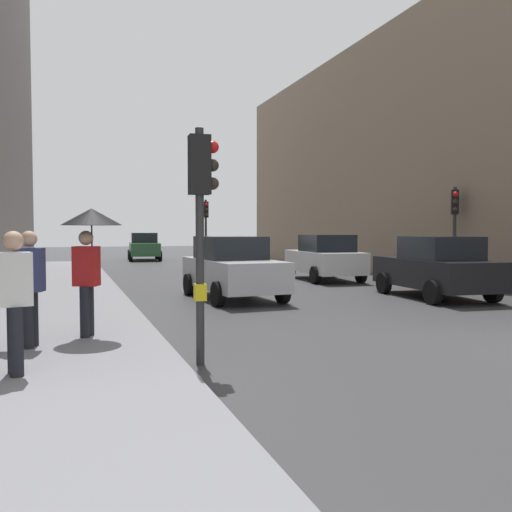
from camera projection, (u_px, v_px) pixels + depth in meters
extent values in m
cube|color=gray|center=(63.00, 311.00, 12.92)|extent=(3.22, 40.00, 0.16)
cube|color=gray|center=(508.00, 154.00, 25.26)|extent=(12.00, 35.39, 10.70)
cylinder|color=#2D2D2D|center=(206.00, 233.00, 29.70)|extent=(0.12, 0.12, 3.54)
cube|color=black|center=(206.00, 210.00, 29.65)|extent=(0.24, 0.30, 0.84)
cube|color=yellow|center=(206.00, 247.00, 29.74)|extent=(0.20, 0.16, 0.24)
sphere|color=red|center=(207.00, 205.00, 29.46)|extent=(0.18, 0.18, 0.18)
sphere|color=#2D231E|center=(207.00, 209.00, 29.47)|extent=(0.18, 0.18, 0.18)
sphere|color=#2D231E|center=(207.00, 214.00, 29.48)|extent=(0.18, 0.18, 0.18)
cylinder|color=#2D2D2D|center=(454.00, 237.00, 19.24)|extent=(0.12, 0.12, 3.42)
cube|color=black|center=(455.00, 202.00, 19.19)|extent=(0.36, 0.38, 0.84)
cube|color=yellow|center=(454.00, 256.00, 19.27)|extent=(0.25, 0.24, 0.24)
sphere|color=red|center=(456.00, 194.00, 18.99)|extent=(0.18, 0.18, 0.18)
sphere|color=#2D231E|center=(456.00, 202.00, 19.00)|extent=(0.18, 0.18, 0.18)
sphere|color=#2D231E|center=(455.00, 210.00, 19.02)|extent=(0.18, 0.18, 0.18)
cylinder|color=#2D2D2D|center=(200.00, 247.00, 8.00)|extent=(0.12, 0.12, 3.39)
cube|color=black|center=(199.00, 165.00, 7.95)|extent=(0.31, 0.25, 0.84)
cube|color=yellow|center=(200.00, 292.00, 8.03)|extent=(0.17, 0.21, 0.24)
sphere|color=red|center=(213.00, 147.00, 7.99)|extent=(0.18, 0.18, 0.18)
sphere|color=#2D231E|center=(213.00, 165.00, 8.00)|extent=(0.18, 0.18, 0.18)
sphere|color=#2D231E|center=(213.00, 184.00, 8.01)|extent=(0.18, 0.18, 0.18)
cube|color=silver|center=(324.00, 262.00, 21.64)|extent=(2.02, 4.29, 0.80)
cube|color=black|center=(327.00, 243.00, 21.37)|extent=(1.70, 2.08, 0.64)
cylinder|color=black|center=(291.00, 270.00, 22.72)|extent=(0.25, 0.65, 0.64)
cylinder|color=black|center=(332.00, 269.00, 23.20)|extent=(0.25, 0.65, 0.64)
cylinder|color=black|center=(315.00, 275.00, 20.12)|extent=(0.25, 0.65, 0.64)
cylinder|color=black|center=(361.00, 274.00, 20.60)|extent=(0.25, 0.65, 0.64)
cube|color=black|center=(435.00, 273.00, 16.00)|extent=(2.09, 4.32, 0.80)
cube|color=black|center=(440.00, 248.00, 15.73)|extent=(1.74, 2.11, 0.64)
cylinder|color=black|center=(384.00, 283.00, 17.10)|extent=(0.26, 0.65, 0.64)
cylinder|color=black|center=(436.00, 282.00, 17.55)|extent=(0.26, 0.65, 0.64)
cylinder|color=black|center=(433.00, 293.00, 14.49)|extent=(0.26, 0.65, 0.64)
cylinder|color=black|center=(493.00, 291.00, 14.94)|extent=(0.26, 0.65, 0.64)
cube|color=#BCBCC1|center=(233.00, 273.00, 15.73)|extent=(2.07, 4.31, 0.80)
cube|color=black|center=(230.00, 248.00, 15.92)|extent=(1.72, 2.10, 0.64)
cylinder|color=black|center=(283.00, 291.00, 14.84)|extent=(0.26, 0.65, 0.64)
cylinder|color=black|center=(218.00, 294.00, 14.16)|extent=(0.26, 0.65, 0.64)
cylinder|color=black|center=(246.00, 282.00, 17.33)|extent=(0.26, 0.65, 0.64)
cylinder|color=black|center=(189.00, 285.00, 16.65)|extent=(0.26, 0.65, 0.64)
cube|color=#2D6038|center=(144.00, 249.00, 36.06)|extent=(2.11, 4.32, 0.80)
cube|color=black|center=(144.00, 238.00, 36.26)|extent=(1.75, 2.12, 0.64)
cylinder|color=black|center=(160.00, 256.00, 34.99)|extent=(0.27, 0.65, 0.64)
cylinder|color=black|center=(131.00, 256.00, 34.55)|extent=(0.27, 0.65, 0.64)
cylinder|color=black|center=(157.00, 254.00, 37.60)|extent=(0.27, 0.65, 0.64)
cylinder|color=black|center=(129.00, 254.00, 37.16)|extent=(0.27, 0.65, 0.64)
cylinder|color=black|center=(89.00, 310.00, 9.46)|extent=(0.16, 0.16, 0.85)
cylinder|color=black|center=(85.00, 312.00, 9.26)|extent=(0.16, 0.16, 0.85)
cube|color=red|center=(86.00, 266.00, 9.32)|extent=(0.47, 0.39, 0.66)
sphere|color=tan|center=(86.00, 238.00, 9.30)|extent=(0.24, 0.24, 0.24)
cylinder|color=black|center=(92.00, 251.00, 9.31)|extent=(0.02, 0.02, 0.90)
cone|color=black|center=(92.00, 217.00, 9.28)|extent=(1.00, 1.00, 0.28)
cylinder|color=black|center=(33.00, 318.00, 8.59)|extent=(0.16, 0.16, 0.85)
cylinder|color=black|center=(28.00, 320.00, 8.39)|extent=(0.16, 0.16, 0.85)
cube|color=navy|center=(30.00, 270.00, 8.46)|extent=(0.46, 0.37, 0.66)
sphere|color=tan|center=(29.00, 239.00, 8.44)|extent=(0.24, 0.24, 0.24)
cube|color=black|center=(9.00, 270.00, 8.45)|extent=(0.27, 0.33, 0.40)
cylinder|color=black|center=(14.00, 339.00, 6.96)|extent=(0.16, 0.16, 0.85)
cylinder|color=black|center=(17.00, 342.00, 6.79)|extent=(0.16, 0.16, 0.85)
cube|color=silver|center=(14.00, 279.00, 6.84)|extent=(0.45, 0.34, 0.66)
sphere|color=tan|center=(13.00, 241.00, 6.82)|extent=(0.24, 0.24, 0.24)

